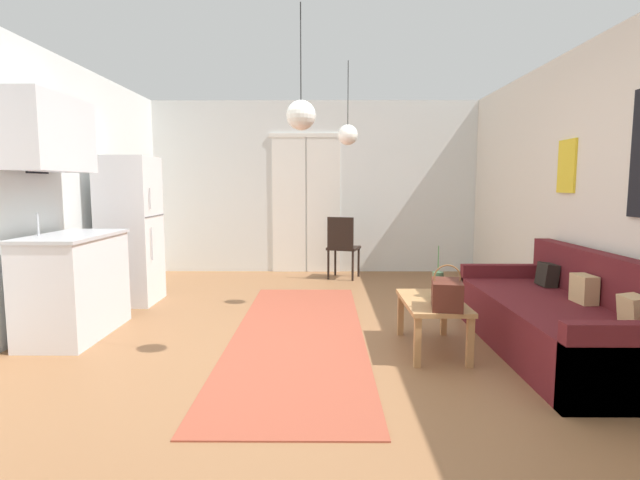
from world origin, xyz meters
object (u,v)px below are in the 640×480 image
Objects in this scene: bamboo_vase at (438,284)px; pendant_lamp_far at (348,135)px; handbag at (447,294)px; pendant_lamp_near at (301,115)px; refrigerator at (130,230)px; coffee_table at (432,307)px; couch at (564,321)px; accent_chair at (342,244)px.

pendant_lamp_far is at bearing 121.33° from bamboo_vase.
pendant_lamp_far is (-0.70, 1.16, 1.35)m from bamboo_vase.
handbag is 2.16m from pendant_lamp_far.
refrigerator is at bearing 136.32° from pendant_lamp_near.
bamboo_vase is 0.49× the size of pendant_lamp_near.
pendant_lamp_far reaches higher than bamboo_vase.
coffee_table is 0.99× the size of pendant_lamp_near.
bamboo_vase is at bearing 167.72° from couch.
couch is 4.49m from refrigerator.
handbag is at bearing -80.05° from coffee_table.
pendant_lamp_near is at bearing -173.25° from couch.
coffee_table is at bearing -119.06° from bamboo_vase.
coffee_table is 0.22m from bamboo_vase.
couch is 5.07× the size of bamboo_vase.
refrigerator is (-3.09, 1.61, 0.48)m from coffee_table.
pendant_lamp_far reaches higher than handbag.
coffee_table is 2.08m from pendant_lamp_far.
couch is at bearing -22.41° from refrigerator.
coffee_table is 1.86m from pendant_lamp_near.
pendant_lamp_near reaches higher than handbag.
accent_chair reaches higher than bamboo_vase.
handbag is (-0.02, -0.38, 0.00)m from bamboo_vase.
pendant_lamp_near and pendant_lamp_far have the same top height.
handbag is 0.43× the size of pendant_lamp_far.
pendant_lamp_far is at bearing 113.96° from handbag.
coffee_table is 1.02× the size of pendant_lamp_far.
accent_chair is 2.23m from pendant_lamp_far.
pendant_lamp_far is at bearing 107.59° from accent_chair.
pendant_lamp_near reaches higher than accent_chair.
pendant_lamp_far reaches higher than coffee_table.
bamboo_vase is 0.48× the size of accent_chair.
bamboo_vase is (0.07, 0.12, 0.17)m from coffee_table.
pendant_lamp_far is (-0.68, 1.54, 1.34)m from handbag.
refrigerator is at bearing 172.27° from pendant_lamp_far.
pendant_lamp_near is 1.03× the size of pendant_lamp_far.
accent_chair reaches higher than couch.
bamboo_vase is at bearing 121.46° from accent_chair.
accent_chair is at bearing 101.51° from coffee_table.
handbag is (-0.98, -0.17, 0.26)m from couch.
pendant_lamp_near reaches higher than refrigerator.
handbag is at bearing -170.02° from couch.
couch is at bearing 6.75° from pendant_lamp_near.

